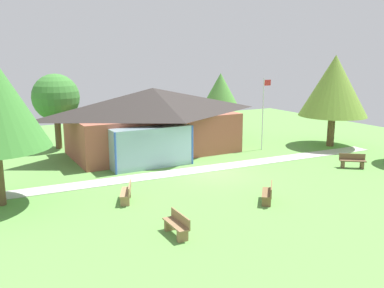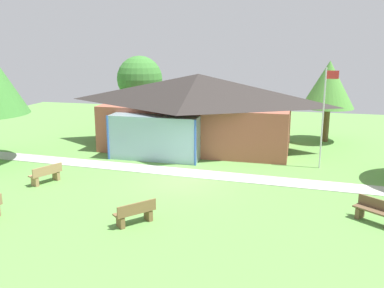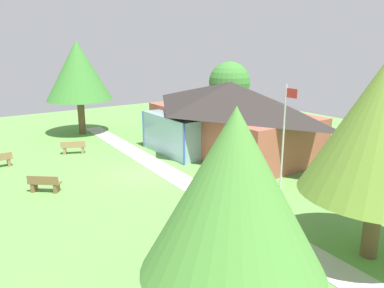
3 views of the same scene
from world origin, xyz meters
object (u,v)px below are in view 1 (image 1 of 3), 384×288
(bench_lawn_far_right, at_px, (352,161))
(tree_east_hedge, at_px, (334,86))
(flagpole, at_px, (263,110))
(bench_front_left, at_px, (177,225))
(pavilion, at_px, (153,120))
(bench_front_center, at_px, (268,194))
(tree_behind_pavilion_right, at_px, (220,91))
(bench_mid_left, at_px, (127,193))
(tree_behind_pavilion_left, at_px, (56,98))

(bench_lawn_far_right, bearing_deg, tree_east_hedge, -88.08)
(flagpole, relative_size, bench_front_left, 3.37)
(pavilion, relative_size, tree_east_hedge, 1.79)
(bench_front_center, height_order, bench_front_left, same)
(flagpole, distance_m, tree_behind_pavilion_right, 6.44)
(tree_behind_pavilion_right, bearing_deg, tree_east_hedge, -59.04)
(bench_front_center, relative_size, bench_mid_left, 0.92)
(tree_east_hedge, xyz_separation_m, tree_behind_pavilion_left, (-17.83, 8.88, -0.76))
(bench_mid_left, bearing_deg, tree_behind_pavilion_right, -23.02)
(flagpole, distance_m, bench_front_center, 11.23)
(bench_front_left, bearing_deg, bench_front_center, -76.42)
(flagpole, bearing_deg, tree_behind_pavilion_left, 149.53)
(tree_behind_pavilion_left, xyz_separation_m, tree_behind_pavilion_right, (13.13, -1.05, -0.01))
(bench_lawn_far_right, distance_m, tree_behind_pavilion_left, 20.19)
(flagpole, relative_size, tree_east_hedge, 0.77)
(pavilion, relative_size, bench_mid_left, 7.67)
(bench_mid_left, xyz_separation_m, tree_east_hedge, (17.41, 4.12, 4.02))
(bench_front_center, xyz_separation_m, bench_lawn_far_right, (8.20, 2.25, 0.00))
(bench_lawn_far_right, bearing_deg, bench_mid_left, 33.32)
(pavilion, distance_m, tree_east_hedge, 13.27)
(flagpole, xyz_separation_m, tree_east_hedge, (5.21, -1.46, 1.60))
(flagpole, bearing_deg, tree_east_hedge, -15.61)
(bench_lawn_far_right, relative_size, tree_behind_pavilion_left, 0.27)
(bench_front_left, height_order, tree_behind_pavilion_left, tree_behind_pavilion_left)
(tree_behind_pavilion_left, distance_m, tree_behind_pavilion_right, 13.17)
(flagpole, relative_size, bench_lawn_far_right, 3.48)
(bench_front_left, xyz_separation_m, tree_behind_pavilion_left, (-0.79, 17.38, 3.26))
(pavilion, height_order, flagpole, flagpole)
(bench_front_left, bearing_deg, pavilion, -19.17)
(flagpole, height_order, bench_front_center, flagpole)
(bench_mid_left, height_order, tree_behind_pavilion_left, tree_behind_pavilion_left)
(flagpole, xyz_separation_m, tree_behind_pavilion_left, (-12.62, 7.42, 0.84))
(bench_mid_left, bearing_deg, bench_front_center, -95.86)
(bench_lawn_far_right, relative_size, tree_east_hedge, 0.22)
(tree_behind_pavilion_left, bearing_deg, flagpole, -30.47)
(bench_lawn_far_right, height_order, tree_east_hedge, tree_east_hedge)
(flagpole, xyz_separation_m, bench_front_left, (-11.83, -9.95, -2.42))
(pavilion, height_order, bench_front_center, pavilion)
(pavilion, relative_size, tree_behind_pavilion_right, 2.30)
(pavilion, distance_m, tree_behind_pavilion_left, 7.27)
(bench_mid_left, bearing_deg, flagpole, -41.68)
(flagpole, xyz_separation_m, bench_mid_left, (-12.20, -5.58, -2.42))
(flagpole, bearing_deg, bench_front_center, -126.89)
(pavilion, xyz_separation_m, tree_behind_pavilion_right, (7.71, 3.60, 1.34))
(tree_behind_pavilion_right, bearing_deg, flagpole, -94.62)
(bench_front_center, bearing_deg, tree_behind_pavilion_right, 15.14)
(flagpole, distance_m, bench_lawn_far_right, 7.14)
(pavilion, bearing_deg, tree_east_hedge, -18.81)
(pavilion, distance_m, bench_mid_left, 9.91)
(tree_east_hedge, bearing_deg, tree_behind_pavilion_right, 120.96)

